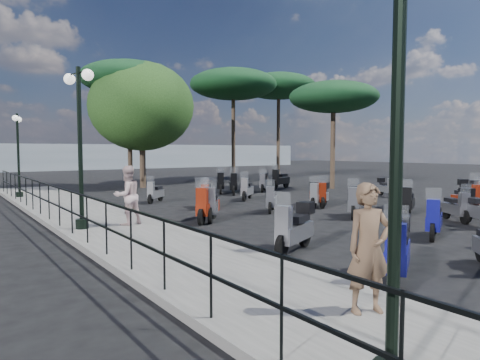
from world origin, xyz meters
TOP-DOWN VIEW (x-y plane):
  - ground at (0.00, 0.00)m, footprint 120.00×120.00m
  - sidewalk at (-6.50, 3.00)m, footprint 3.00×30.00m
  - railing at (-7.80, 2.80)m, footprint 0.04×26.04m
  - lamp_post_0 at (-7.36, -7.08)m, footprint 0.60×1.16m
  - lamp_post_1 at (-7.40, 2.67)m, footprint 0.53×1.27m
  - lamp_post_2 at (-7.52, 12.55)m, footprint 0.52×1.09m
  - woman at (-6.00, -5.77)m, footprint 0.74×0.61m
  - pedestrian_far at (-6.16, 2.52)m, footprint 0.95×0.81m
  - scooter_1 at (-4.08, -4.90)m, footprint 1.61×1.09m
  - scooter_2 at (-4.08, -2.26)m, footprint 1.68×0.94m
  - scooter_3 at (-3.61, 2.34)m, footprint 1.44×1.31m
  - scooter_4 at (-3.33, 2.50)m, footprint 1.20×1.52m
  - scooter_5 at (-2.84, 8.02)m, footprint 1.18×1.07m
  - scooter_8 at (-0.04, -3.23)m, footprint 1.57×0.93m
  - scooter_9 at (-0.51, 2.87)m, footprint 1.17×1.19m
  - scooter_10 at (1.05, 6.51)m, footprint 1.33×1.18m
  - scooter_11 at (-1.98, 5.10)m, footprint 1.09×1.36m
  - scooter_13 at (2.68, -3.05)m, footprint 1.19×1.60m
  - scooter_14 at (2.97, -0.51)m, footprint 1.50×0.92m
  - scooter_15 at (1.00, 0.29)m, footprint 1.44×1.21m
  - scooter_16 at (2.02, 2.95)m, footprint 0.97×1.48m
  - scooter_17 at (1.74, 9.82)m, footprint 1.11×1.59m
  - scooter_19 at (2.98, -2.22)m, footprint 0.98×1.37m
  - scooter_21 at (4.28, 0.77)m, footprint 1.68×0.96m
  - scooter_22 at (1.91, 2.77)m, footprint 1.52×0.82m
  - scooter_23 at (6.09, 10.00)m, footprint 1.81×0.87m
  - scooter_26 at (5.16, -1.50)m, footprint 0.97×1.58m
  - scooter_27 at (7.70, -0.23)m, footprint 1.31×1.35m
  - scooter_28 at (7.55, 3.70)m, footprint 0.85×1.36m
  - scooter_29 at (4.21, 9.25)m, footprint 1.26×1.27m
  - scooter_30 at (1.94, 8.91)m, footprint 1.11×1.59m
  - broadleaf_tree at (-0.32, 15.39)m, footprint 6.31×6.31m
  - pine_0 at (6.91, 16.12)m, footprint 6.24×6.24m
  - pine_1 at (12.05, 17.17)m, footprint 5.91×5.91m
  - pine_2 at (-0.72, 16.41)m, footprint 5.96×5.96m
  - pine_3 at (8.66, 8.24)m, footprint 5.26×5.26m
  - distant_hills at (0.00, 45.00)m, footprint 70.00×8.00m

SIDE VIEW (x-z plane):
  - ground at x=0.00m, z-range 0.00..0.00m
  - sidewalk at x=-6.50m, z-range 0.00..0.15m
  - scooter_5 at x=-2.84m, z-range -0.18..1.02m
  - scooter_9 at x=-0.51m, z-range -0.19..1.06m
  - scooter_19 at x=2.98m, z-range -0.19..1.07m
  - scooter_28 at x=7.55m, z-range -0.15..1.03m
  - scooter_14 at x=2.97m, z-range -0.20..1.11m
  - scooter_10 at x=1.05m, z-range -0.20..1.13m
  - scooter_8 at x=-0.04m, z-range -0.21..1.15m
  - scooter_26 at x=5.16m, z-range -0.21..1.17m
  - scooter_11 at x=-1.98m, z-range -0.16..1.12m
  - scooter_22 at x=1.91m, z-range -0.16..1.12m
  - scooter_29 at x=4.21m, z-range -0.16..1.14m
  - scooter_16 at x=2.02m, z-range -0.16..1.14m
  - scooter_21 at x=4.28m, z-range -0.22..1.22m
  - scooter_17 at x=1.74m, z-range -0.22..1.23m
  - scooter_30 at x=1.94m, z-range -0.22..1.23m
  - scooter_4 at x=-3.33m, z-range -0.22..1.23m
  - scooter_3 at x=-3.61m, z-range -0.22..1.24m
  - scooter_27 at x=7.70m, z-range -0.17..1.20m
  - scooter_15 at x=1.00m, z-range -0.17..1.20m
  - scooter_23 at x=6.09m, z-range -0.23..1.26m
  - scooter_2 at x=-4.08m, z-range -0.17..1.24m
  - scooter_1 at x=-4.08m, z-range -0.18..1.25m
  - scooter_13 at x=2.68m, z-range -0.18..1.28m
  - railing at x=-7.80m, z-range 0.35..1.45m
  - pedestrian_far at x=-6.16m, z-range 0.15..1.85m
  - woman at x=-6.00m, z-range 0.15..1.87m
  - distant_hills at x=0.00m, z-range 0.00..3.00m
  - lamp_post_2 at x=-7.52m, z-range 0.42..4.23m
  - lamp_post_0 at x=-7.36m, z-range 0.44..4.56m
  - lamp_post_1 at x=-7.40m, z-range 0.46..4.84m
  - broadleaf_tree at x=-0.32m, z-range 1.12..8.74m
  - pine_3 at x=8.66m, z-range 2.23..8.57m
  - pine_2 at x=-0.72m, z-range 2.81..10.56m
  - pine_0 at x=6.91m, z-range 2.92..11.00m
  - pine_1 at x=12.05m, z-range 3.17..11.62m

